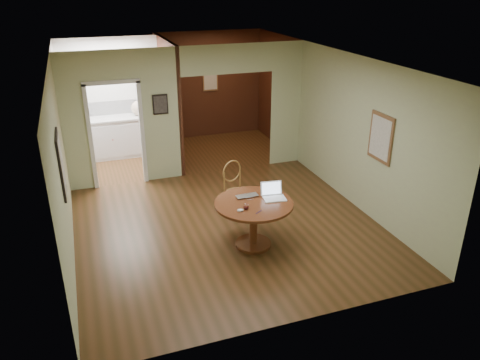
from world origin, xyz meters
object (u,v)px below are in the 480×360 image
object	(u,v)px
chair	(235,186)
closed_laptop	(248,197)
open_laptop	(273,194)
dining_table	(254,214)

from	to	relation	value
chair	closed_laptop	bearing A→B (deg)	-115.91
chair	closed_laptop	size ratio (longest dim) A/B	2.91
open_laptop	closed_laptop	world-z (taller)	open_laptop
dining_table	closed_laptop	distance (m)	0.27
open_laptop	closed_laptop	xyz separation A→B (m)	(-0.37, 0.10, -0.05)
open_laptop	closed_laptop	bearing A→B (deg)	172.33
dining_table	chair	xyz separation A→B (m)	(0.07, 1.06, 0.01)
open_laptop	closed_laptop	distance (m)	0.39
dining_table	chair	distance (m)	1.06
chair	open_laptop	bearing A→B (deg)	-94.28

